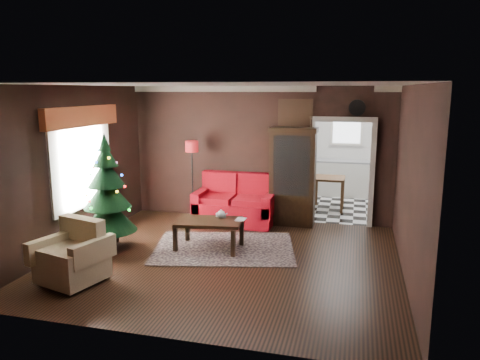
% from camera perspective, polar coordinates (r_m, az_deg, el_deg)
% --- Properties ---
extents(floor, '(5.50, 5.50, 0.00)m').
position_cam_1_polar(floor, '(7.61, -1.72, -9.81)').
color(floor, black).
rests_on(floor, ground).
extents(ceiling, '(5.50, 5.50, 0.00)m').
position_cam_1_polar(ceiling, '(7.11, -1.85, 11.76)').
color(ceiling, white).
rests_on(ceiling, ground).
extents(wall_back, '(5.50, 0.00, 5.50)m').
position_cam_1_polar(wall_back, '(9.63, 2.38, 3.25)').
color(wall_back, black).
rests_on(wall_back, ground).
extents(wall_front, '(5.50, 0.00, 5.50)m').
position_cam_1_polar(wall_front, '(4.94, -9.92, -4.57)').
color(wall_front, black).
rests_on(wall_front, ground).
extents(wall_left, '(0.00, 5.50, 5.50)m').
position_cam_1_polar(wall_left, '(8.41, -20.08, 1.43)').
color(wall_left, black).
rests_on(wall_left, ground).
extents(wall_right, '(0.00, 5.50, 5.50)m').
position_cam_1_polar(wall_right, '(6.99, 20.41, -0.47)').
color(wall_right, black).
rests_on(wall_right, ground).
extents(doorway, '(1.10, 0.10, 2.10)m').
position_cam_1_polar(doorway, '(9.48, 12.47, 0.73)').
color(doorway, silver).
rests_on(doorway, ground).
extents(left_window, '(0.05, 1.60, 1.40)m').
position_cam_1_polar(left_window, '(8.55, -19.12, 1.97)').
color(left_window, white).
rests_on(left_window, wall_left).
extents(valance, '(0.12, 2.10, 0.35)m').
position_cam_1_polar(valance, '(8.42, -19.02, 7.47)').
color(valance, '#994325').
rests_on(valance, wall_left).
extents(kitchen_floor, '(3.00, 3.00, 0.00)m').
position_cam_1_polar(kitchen_floor, '(11.17, 12.54, -3.22)').
color(kitchen_floor, white).
rests_on(kitchen_floor, ground).
extents(kitchen_window, '(0.70, 0.06, 0.70)m').
position_cam_1_polar(kitchen_window, '(12.32, 13.13, 6.12)').
color(kitchen_window, white).
rests_on(kitchen_window, ground).
extents(rug, '(2.72, 2.22, 0.01)m').
position_cam_1_polar(rug, '(8.11, -1.98, -8.43)').
color(rug, '#5F3E56').
rests_on(rug, ground).
extents(loveseat, '(1.70, 0.90, 1.00)m').
position_cam_1_polar(loveseat, '(9.46, -0.61, -2.44)').
color(loveseat, maroon).
rests_on(loveseat, ground).
extents(curio_cabinet, '(0.90, 0.45, 1.90)m').
position_cam_1_polar(curio_cabinet, '(9.35, 6.56, 0.15)').
color(curio_cabinet, black).
rests_on(curio_cabinet, ground).
extents(floor_lamp, '(0.32, 0.32, 1.71)m').
position_cam_1_polar(floor_lamp, '(9.65, -5.93, -0.21)').
color(floor_lamp, black).
rests_on(floor_lamp, ground).
extents(christmas_tree, '(1.02, 1.02, 1.82)m').
position_cam_1_polar(christmas_tree, '(8.10, -16.20, -1.22)').
color(christmas_tree, black).
rests_on(christmas_tree, ground).
extents(armchair, '(1.01, 1.01, 0.84)m').
position_cam_1_polar(armchair, '(7.02, -20.21, -8.38)').
color(armchair, tan).
rests_on(armchair, ground).
extents(coffee_table, '(1.19, 0.81, 0.50)m').
position_cam_1_polar(coffee_table, '(8.02, -3.86, -6.73)').
color(coffee_table, black).
rests_on(coffee_table, rug).
extents(teapot, '(0.21, 0.21, 0.16)m').
position_cam_1_polar(teapot, '(8.03, -2.37, -4.27)').
color(teapot, white).
rests_on(teapot, coffee_table).
extents(cup_a, '(0.07, 0.07, 0.06)m').
position_cam_1_polar(cup_a, '(8.16, -2.78, -4.35)').
color(cup_a, white).
rests_on(cup_a, coffee_table).
extents(cup_b, '(0.07, 0.07, 0.05)m').
position_cam_1_polar(cup_b, '(8.08, -1.96, -4.54)').
color(cup_b, white).
rests_on(cup_b, coffee_table).
extents(book, '(0.17, 0.02, 0.23)m').
position_cam_1_polar(book, '(7.94, -0.48, -4.16)').
color(book, '#9F7D61').
rests_on(book, coffee_table).
extents(wall_clock, '(0.32, 0.32, 0.06)m').
position_cam_1_polar(wall_clock, '(9.28, 14.36, 8.70)').
color(wall_clock, white).
rests_on(wall_clock, wall_back).
extents(painting, '(0.62, 0.05, 0.52)m').
position_cam_1_polar(painting, '(9.37, 6.90, 8.19)').
color(painting, '#C17F3F').
rests_on(painting, wall_back).
extents(kitchen_counter, '(1.80, 0.60, 0.90)m').
position_cam_1_polar(kitchen_counter, '(12.24, 12.84, 0.18)').
color(kitchen_counter, silver).
rests_on(kitchen_counter, ground).
extents(kitchen_table, '(0.70, 0.70, 0.75)m').
position_cam_1_polar(kitchen_table, '(10.80, 10.97, -1.60)').
color(kitchen_table, brown).
rests_on(kitchen_table, ground).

